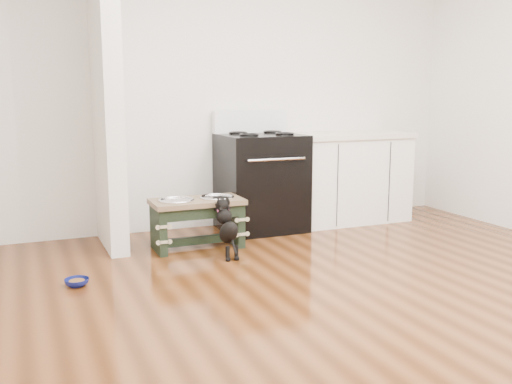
# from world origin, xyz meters

# --- Properties ---
(ground) EXTENTS (5.00, 5.00, 0.00)m
(ground) POSITION_xyz_m (0.00, 0.00, 0.00)
(ground) COLOR #401F0B
(ground) RESTS_ON ground
(room_shell) EXTENTS (5.00, 5.00, 5.00)m
(room_shell) POSITION_xyz_m (0.00, 0.00, 1.62)
(room_shell) COLOR silver
(room_shell) RESTS_ON ground
(partition_wall) EXTENTS (0.15, 0.80, 2.70)m
(partition_wall) POSITION_xyz_m (-1.18, 2.10, 1.35)
(partition_wall) COLOR silver
(partition_wall) RESTS_ON ground
(oven_range) EXTENTS (0.76, 0.69, 1.14)m
(oven_range) POSITION_xyz_m (0.25, 2.16, 0.48)
(oven_range) COLOR black
(oven_range) RESTS_ON ground
(cabinet_run) EXTENTS (1.24, 0.64, 0.91)m
(cabinet_run) POSITION_xyz_m (1.23, 2.18, 0.45)
(cabinet_run) COLOR white
(cabinet_run) RESTS_ON ground
(dog_feeder) EXTENTS (0.77, 0.41, 0.44)m
(dog_feeder) POSITION_xyz_m (-0.51, 1.75, 0.30)
(dog_feeder) COLOR black
(dog_feeder) RESTS_ON ground
(puppy) EXTENTS (0.13, 0.39, 0.47)m
(puppy) POSITION_xyz_m (-0.38, 1.40, 0.26)
(puppy) COLOR black
(puppy) RESTS_ON ground
(floor_bowl) EXTENTS (0.18, 0.18, 0.05)m
(floor_bowl) POSITION_xyz_m (-1.57, 1.13, 0.03)
(floor_bowl) COLOR navy
(floor_bowl) RESTS_ON ground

